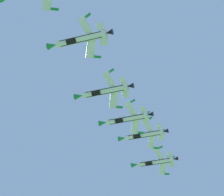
% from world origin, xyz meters
% --- Properties ---
extents(fighter_jet_left_wing, '(15.00, 9.17, 7.63)m').
position_xyz_m(fighter_jet_left_wing, '(1.26, 83.74, 75.01)').
color(fighter_jet_left_wing, silver).
extents(fighter_jet_right_wing, '(15.00, 9.08, 7.80)m').
position_xyz_m(fighter_jet_right_wing, '(8.19, 101.26, 72.78)').
color(fighter_jet_right_wing, silver).
extents(fighter_jet_left_outer, '(15.00, 9.46, 6.97)m').
position_xyz_m(fighter_jet_left_outer, '(15.63, 116.07, 73.66)').
color(fighter_jet_left_outer, silver).
extents(fighter_jet_right_outer, '(15.00, 9.13, 7.70)m').
position_xyz_m(fighter_jet_right_outer, '(22.73, 130.36, 76.56)').
color(fighter_jet_right_outer, silver).
extents(fighter_jet_trail_slot, '(15.00, 9.33, 7.29)m').
position_xyz_m(fighter_jet_trail_slot, '(28.65, 145.02, 74.58)').
color(fighter_jet_trail_slot, silver).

